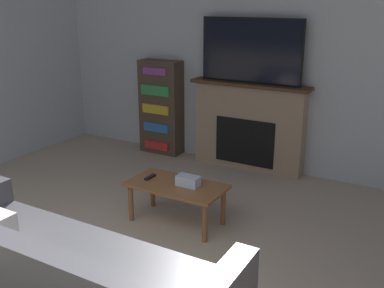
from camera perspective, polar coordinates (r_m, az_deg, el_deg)
name	(u,v)px	position (r m, az deg, el deg)	size (l,w,h in m)	color
wall_back	(254,62)	(5.74, 7.86, 10.26)	(6.78, 0.06, 2.70)	silver
fireplace	(248,126)	(5.76, 7.18, 2.30)	(1.54, 0.28, 1.12)	tan
tv	(251,51)	(5.57, 7.49, 11.65)	(1.29, 0.03, 0.78)	black
couch	(59,281)	(3.34, -16.55, -16.36)	(2.47, 0.97, 0.79)	#4C4C51
coffee_table	(176,190)	(4.36, -1.99, -5.82)	(0.95, 0.50, 0.41)	brown
tissue_box	(188,181)	(4.28, -0.50, -4.70)	(0.22, 0.12, 0.10)	silver
remote_control	(150,177)	(4.49, -5.35, -4.21)	(0.04, 0.15, 0.02)	black
bookshelf	(161,107)	(6.32, -3.94, 4.67)	(0.60, 0.29, 1.31)	#4C3D2D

